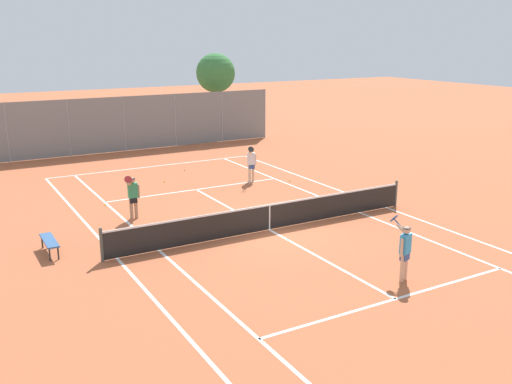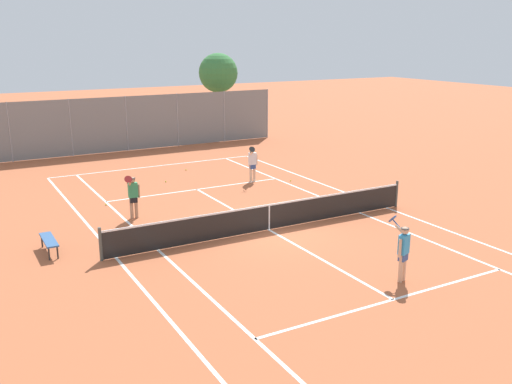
{
  "view_description": "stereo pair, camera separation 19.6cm",
  "coord_description": "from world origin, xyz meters",
  "px_view_note": "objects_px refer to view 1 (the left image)",
  "views": [
    {
      "loc": [
        -9.93,
        -16.44,
        6.61
      ],
      "look_at": [
        0.31,
        1.5,
        1.0
      ],
      "focal_mm": 40.0,
      "sensor_mm": 36.0,
      "label": 1
    },
    {
      "loc": [
        -9.76,
        -16.53,
        6.61
      ],
      "look_at": [
        0.31,
        1.5,
        1.0
      ],
      "focal_mm": 40.0,
      "sensor_mm": 36.0,
      "label": 2
    }
  ],
  "objects_px": {
    "loose_tennis_ball_1": "(164,182)",
    "courtside_bench": "(49,241)",
    "loose_tennis_ball_2": "(289,180)",
    "tree_behind_right": "(215,74)",
    "player_far_left": "(133,195)",
    "tennis_net": "(269,216)",
    "loose_tennis_ball_3": "(184,170)",
    "loose_tennis_ball_4": "(105,205)",
    "player_near_side": "(405,249)",
    "player_far_right": "(251,162)"
  },
  "relations": [
    {
      "from": "loose_tennis_ball_1",
      "to": "courtside_bench",
      "type": "height_order",
      "value": "courtside_bench"
    },
    {
      "from": "loose_tennis_ball_2",
      "to": "tree_behind_right",
      "type": "height_order",
      "value": "tree_behind_right"
    },
    {
      "from": "player_far_left",
      "to": "tree_behind_right",
      "type": "bearing_deg",
      "value": 54.56
    },
    {
      "from": "tennis_net",
      "to": "loose_tennis_ball_3",
      "type": "bearing_deg",
      "value": 84.23
    },
    {
      "from": "tennis_net",
      "to": "loose_tennis_ball_3",
      "type": "xyz_separation_m",
      "value": [
        1.03,
        10.2,
        -0.48
      ]
    },
    {
      "from": "tennis_net",
      "to": "loose_tennis_ball_4",
      "type": "height_order",
      "value": "tennis_net"
    },
    {
      "from": "player_near_side",
      "to": "loose_tennis_ball_2",
      "type": "bearing_deg",
      "value": 72.78
    },
    {
      "from": "player_near_side",
      "to": "loose_tennis_ball_2",
      "type": "xyz_separation_m",
      "value": [
        3.48,
        11.23,
        -0.89
      ]
    },
    {
      "from": "player_near_side",
      "to": "loose_tennis_ball_1",
      "type": "distance_m",
      "value": 14.09
    },
    {
      "from": "loose_tennis_ball_2",
      "to": "loose_tennis_ball_3",
      "type": "height_order",
      "value": "same"
    },
    {
      "from": "player_near_side",
      "to": "loose_tennis_ball_4",
      "type": "distance_m",
      "value": 12.66
    },
    {
      "from": "player_far_left",
      "to": "loose_tennis_ball_3",
      "type": "height_order",
      "value": "player_far_left"
    },
    {
      "from": "player_far_right",
      "to": "loose_tennis_ball_2",
      "type": "xyz_separation_m",
      "value": [
        1.6,
        -0.85,
        -0.89
      ]
    },
    {
      "from": "loose_tennis_ball_2",
      "to": "loose_tennis_ball_4",
      "type": "relative_size",
      "value": 1.0
    },
    {
      "from": "player_near_side",
      "to": "loose_tennis_ball_2",
      "type": "height_order",
      "value": "player_near_side"
    },
    {
      "from": "tree_behind_right",
      "to": "loose_tennis_ball_3",
      "type": "bearing_deg",
      "value": -124.84
    },
    {
      "from": "tennis_net",
      "to": "loose_tennis_ball_4",
      "type": "relative_size",
      "value": 181.82
    },
    {
      "from": "player_far_right",
      "to": "loose_tennis_ball_2",
      "type": "relative_size",
      "value": 26.88
    },
    {
      "from": "loose_tennis_ball_2",
      "to": "courtside_bench",
      "type": "distance_m",
      "value": 12.44
    },
    {
      "from": "tennis_net",
      "to": "loose_tennis_ball_4",
      "type": "xyz_separation_m",
      "value": [
        -4.25,
        5.88,
        -0.48
      ]
    },
    {
      "from": "player_far_left",
      "to": "courtside_bench",
      "type": "bearing_deg",
      "value": -147.6
    },
    {
      "from": "player_near_side",
      "to": "loose_tennis_ball_3",
      "type": "bearing_deg",
      "value": 89.96
    },
    {
      "from": "loose_tennis_ball_1",
      "to": "player_near_side",
      "type": "bearing_deg",
      "value": -82.72
    },
    {
      "from": "tennis_net",
      "to": "courtside_bench",
      "type": "distance_m",
      "value": 7.36
    },
    {
      "from": "loose_tennis_ball_1",
      "to": "loose_tennis_ball_2",
      "type": "distance_m",
      "value": 5.92
    },
    {
      "from": "player_near_side",
      "to": "loose_tennis_ball_3",
      "type": "relative_size",
      "value": 26.88
    },
    {
      "from": "tennis_net",
      "to": "player_far_right",
      "type": "bearing_deg",
      "value": 65.9
    },
    {
      "from": "player_far_left",
      "to": "loose_tennis_ball_2",
      "type": "height_order",
      "value": "player_far_left"
    },
    {
      "from": "player_far_left",
      "to": "loose_tennis_ball_1",
      "type": "distance_m",
      "value": 5.64
    },
    {
      "from": "loose_tennis_ball_4",
      "to": "tree_behind_right",
      "type": "bearing_deg",
      "value": 48.93
    },
    {
      "from": "tennis_net",
      "to": "loose_tennis_ball_1",
      "type": "height_order",
      "value": "tennis_net"
    },
    {
      "from": "loose_tennis_ball_2",
      "to": "player_far_right",
      "type": "bearing_deg",
      "value": 152.12
    },
    {
      "from": "loose_tennis_ball_1",
      "to": "loose_tennis_ball_4",
      "type": "relative_size",
      "value": 1.0
    },
    {
      "from": "player_far_left",
      "to": "loose_tennis_ball_1",
      "type": "height_order",
      "value": "player_far_left"
    },
    {
      "from": "loose_tennis_ball_1",
      "to": "courtside_bench",
      "type": "xyz_separation_m",
      "value": [
        -6.45,
        -6.89,
        0.38
      ]
    },
    {
      "from": "loose_tennis_ball_3",
      "to": "player_near_side",
      "type": "bearing_deg",
      "value": -90.04
    },
    {
      "from": "loose_tennis_ball_1",
      "to": "tree_behind_right",
      "type": "distance_m",
      "value": 13.81
    },
    {
      "from": "player_near_side",
      "to": "loose_tennis_ball_1",
      "type": "bearing_deg",
      "value": 97.28
    },
    {
      "from": "loose_tennis_ball_1",
      "to": "loose_tennis_ball_2",
      "type": "bearing_deg",
      "value": -27.29
    },
    {
      "from": "tennis_net",
      "to": "player_far_left",
      "type": "relative_size",
      "value": 6.76
    },
    {
      "from": "loose_tennis_ball_3",
      "to": "loose_tennis_ball_4",
      "type": "relative_size",
      "value": 1.0
    },
    {
      "from": "tennis_net",
      "to": "loose_tennis_ball_1",
      "type": "distance_m",
      "value": 8.4
    },
    {
      "from": "loose_tennis_ball_2",
      "to": "loose_tennis_ball_4",
      "type": "height_order",
      "value": "same"
    },
    {
      "from": "tennis_net",
      "to": "loose_tennis_ball_4",
      "type": "bearing_deg",
      "value": 125.87
    },
    {
      "from": "loose_tennis_ball_3",
      "to": "player_far_right",
      "type": "bearing_deg",
      "value": -63.27
    },
    {
      "from": "loose_tennis_ball_3",
      "to": "loose_tennis_ball_4",
      "type": "xyz_separation_m",
      "value": [
        -5.29,
        -4.31,
        0.0
      ]
    },
    {
      "from": "loose_tennis_ball_2",
      "to": "loose_tennis_ball_4",
      "type": "bearing_deg",
      "value": 178.39
    },
    {
      "from": "loose_tennis_ball_4",
      "to": "tree_behind_right",
      "type": "relative_size",
      "value": 0.01
    },
    {
      "from": "player_far_left",
      "to": "tree_behind_right",
      "type": "xyz_separation_m",
      "value": [
        10.85,
        15.25,
        3.3
      ]
    },
    {
      "from": "loose_tennis_ball_1",
      "to": "loose_tennis_ball_3",
      "type": "distance_m",
      "value": 2.57
    }
  ]
}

